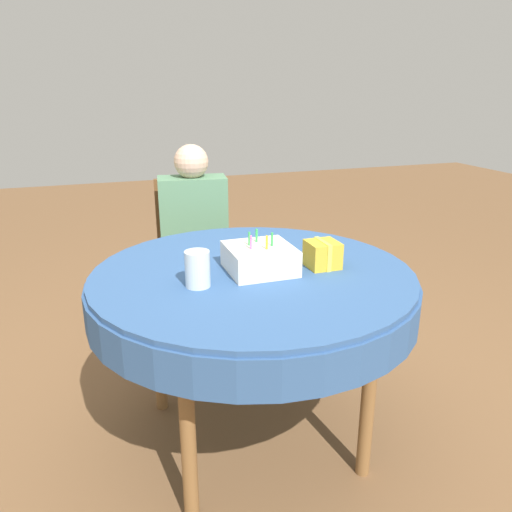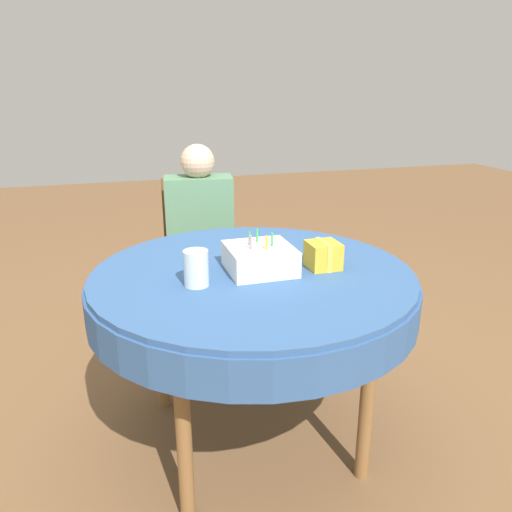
{
  "view_description": "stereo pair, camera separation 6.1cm",
  "coord_description": "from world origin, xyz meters",
  "px_view_note": "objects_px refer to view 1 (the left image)",
  "views": [
    {
      "loc": [
        -0.53,
        -1.6,
        1.36
      ],
      "look_at": [
        0.01,
        -0.0,
        0.78
      ],
      "focal_mm": 35.0,
      "sensor_mm": 36.0,
      "label": 1
    },
    {
      "loc": [
        -0.48,
        -1.62,
        1.36
      ],
      "look_at": [
        0.01,
        -0.0,
        0.78
      ],
      "focal_mm": 35.0,
      "sensor_mm": 36.0,
      "label": 2
    }
  ],
  "objects_px": {
    "birthday_cake": "(260,259)",
    "drinking_glass": "(197,269)",
    "chair": "(194,256)",
    "gift_box": "(322,254)",
    "person": "(194,231)"
  },
  "relations": [
    {
      "from": "gift_box",
      "to": "chair",
      "type": "bearing_deg",
      "value": 104.92
    },
    {
      "from": "chair",
      "to": "birthday_cake",
      "type": "height_order",
      "value": "chair"
    },
    {
      "from": "person",
      "to": "birthday_cake",
      "type": "relative_size",
      "value": 4.69
    },
    {
      "from": "person",
      "to": "birthday_cake",
      "type": "distance_m",
      "value": 0.89
    },
    {
      "from": "chair",
      "to": "gift_box",
      "type": "distance_m",
      "value": 1.09
    },
    {
      "from": "chair",
      "to": "drinking_glass",
      "type": "height_order",
      "value": "chair"
    },
    {
      "from": "chair",
      "to": "person",
      "type": "height_order",
      "value": "person"
    },
    {
      "from": "chair",
      "to": "person",
      "type": "distance_m",
      "value": 0.2
    },
    {
      "from": "birthday_cake",
      "to": "gift_box",
      "type": "distance_m",
      "value": 0.23
    },
    {
      "from": "chair",
      "to": "drinking_glass",
      "type": "xyz_separation_m",
      "value": [
        -0.2,
        -1.05,
        0.32
      ]
    },
    {
      "from": "birthday_cake",
      "to": "drinking_glass",
      "type": "height_order",
      "value": "birthday_cake"
    },
    {
      "from": "person",
      "to": "gift_box",
      "type": "distance_m",
      "value": 0.97
    },
    {
      "from": "chair",
      "to": "birthday_cake",
      "type": "relative_size",
      "value": 3.8
    },
    {
      "from": "drinking_glass",
      "to": "gift_box",
      "type": "relative_size",
      "value": 1.04
    },
    {
      "from": "birthday_cake",
      "to": "drinking_glass",
      "type": "xyz_separation_m",
      "value": [
        -0.24,
        -0.07,
        0.01
      ]
    }
  ]
}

